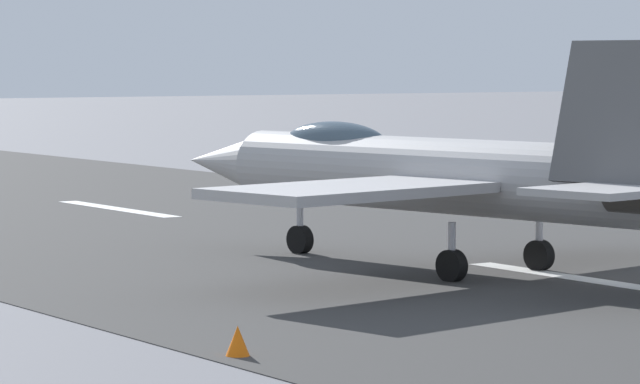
# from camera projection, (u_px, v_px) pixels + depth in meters

# --- Properties ---
(ground_plane) EXTENTS (400.00, 400.00, 0.00)m
(ground_plane) POSITION_uv_depth(u_px,v_px,m) (613.00, 284.00, 40.81)
(ground_plane) COLOR slate
(runway_strip) EXTENTS (240.00, 26.00, 0.02)m
(runway_strip) POSITION_uv_depth(u_px,v_px,m) (614.00, 284.00, 40.79)
(runway_strip) COLOR #383736
(runway_strip) RESTS_ON ground
(fighter_jet) EXTENTS (18.17, 15.13, 5.60)m
(fighter_jet) POSITION_uv_depth(u_px,v_px,m) (440.00, 173.00, 43.49)
(fighter_jet) COLOR #AFACAD
(fighter_jet) RESTS_ON ground
(marker_cone_near) EXTENTS (0.44, 0.44, 0.55)m
(marker_cone_near) POSITION_uv_depth(u_px,v_px,m) (238.00, 341.00, 30.77)
(marker_cone_near) COLOR orange
(marker_cone_near) RESTS_ON ground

